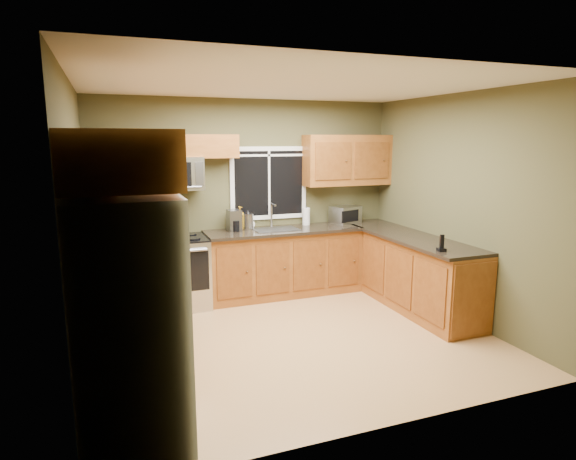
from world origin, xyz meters
TOP-DOWN VIEW (x-y plane):
  - floor at (0.00, 0.00)m, footprint 4.20×4.20m
  - ceiling at (0.00, 0.00)m, footprint 4.20×4.20m
  - back_wall at (0.00, 1.80)m, footprint 4.20×0.00m
  - front_wall at (0.00, -1.80)m, footprint 4.20×0.00m
  - left_wall at (-2.10, 0.00)m, footprint 0.00×3.60m
  - right_wall at (2.10, 0.00)m, footprint 0.00×3.60m
  - window at (0.30, 1.78)m, footprint 1.12×0.03m
  - base_cabinets_left at (-1.80, 0.48)m, footprint 0.60×2.65m
  - countertop_left at (-1.78, 0.48)m, footprint 0.65×2.65m
  - base_cabinets_back at (0.42, 1.50)m, footprint 2.17×0.60m
  - countertop_back at (0.42, 1.48)m, footprint 2.17×0.65m
  - base_cabinets_peninsula at (1.80, 0.54)m, footprint 0.60×2.52m
  - countertop_peninsula at (1.78, 0.55)m, footprint 0.65×2.50m
  - upper_cabinets_left at (-1.94, 0.48)m, footprint 0.33×2.65m
  - upper_cabinets_back_left at (-0.85, 1.64)m, footprint 1.30×0.33m
  - upper_cabinets_back_right at (1.45, 1.64)m, footprint 1.30×0.33m
  - upper_cabinet_over_fridge at (-1.74, -1.30)m, footprint 0.72×0.90m
  - refrigerator at (-1.74, -1.30)m, footprint 0.74×0.90m
  - range at (-1.05, 1.47)m, footprint 0.76×0.69m
  - microwave at (-1.05, 1.61)m, footprint 0.76×0.41m
  - sink at (0.30, 1.49)m, footprint 0.60×0.42m
  - toaster_oven at (1.43, 1.62)m, footprint 0.48×0.43m
  - coffee_maker at (-0.26, 1.59)m, footprint 0.18×0.24m
  - kettle at (-0.05, 1.65)m, footprint 0.17×0.17m
  - paper_towel_roll at (0.83, 1.68)m, footprint 0.14×0.14m
  - soap_bottle_a at (-0.15, 1.70)m, footprint 0.14×0.14m
  - soap_bottle_c at (0.00, 1.70)m, footprint 0.16×0.16m
  - cordless_phone at (1.59, -0.39)m, footprint 0.10×0.10m

SIDE VIEW (x-z plane):
  - floor at x=0.00m, z-range 0.00..0.00m
  - base_cabinets_peninsula at x=1.80m, z-range 0.00..0.90m
  - base_cabinets_left at x=-1.80m, z-range 0.00..0.90m
  - base_cabinets_back at x=0.42m, z-range 0.00..0.90m
  - range at x=-1.05m, z-range 0.00..0.94m
  - refrigerator at x=-1.74m, z-range 0.00..1.80m
  - countertop_left at x=-1.78m, z-range 0.90..0.94m
  - countertop_back at x=0.42m, z-range 0.90..0.94m
  - countertop_peninsula at x=1.78m, z-range 0.90..0.94m
  - sink at x=0.30m, z-range 0.77..1.13m
  - cordless_phone at x=1.59m, z-range 0.90..1.09m
  - soap_bottle_c at x=0.00m, z-range 0.94..1.10m
  - kettle at x=-0.05m, z-range 0.93..1.19m
  - paper_towel_roll at x=0.83m, z-range 0.93..1.20m
  - toaster_oven at x=1.43m, z-range 0.94..1.19m
  - coffee_maker at x=-0.26m, z-range 0.93..1.21m
  - soap_bottle_a at x=-0.15m, z-range 0.94..1.25m
  - back_wall at x=0.00m, z-range -0.75..3.45m
  - front_wall at x=0.00m, z-range -0.75..3.45m
  - left_wall at x=-2.10m, z-range -0.45..3.15m
  - right_wall at x=2.10m, z-range -0.45..3.15m
  - window at x=0.30m, z-range 1.04..2.06m
  - microwave at x=-1.05m, z-range 1.52..1.94m
  - upper_cabinets_left at x=-1.94m, z-range 1.50..2.22m
  - upper_cabinets_back_right at x=1.45m, z-range 1.50..2.22m
  - upper_cabinet_over_fridge at x=-1.74m, z-range 1.84..2.22m
  - upper_cabinets_back_left at x=-0.85m, z-range 1.92..2.22m
  - ceiling at x=0.00m, z-range 2.70..2.70m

